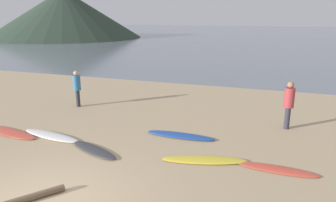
{
  "coord_description": "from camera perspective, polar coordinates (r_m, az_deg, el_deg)",
  "views": [
    {
      "loc": [
        4.6,
        -4.39,
        3.95
      ],
      "look_at": [
        0.63,
        6.98,
        0.6
      ],
      "focal_mm": 33.35,
      "sensor_mm": 36.0,
      "label": 1
    }
  ],
  "objects": [
    {
      "name": "ground_plane",
      "position": [
        15.64,
        1.45,
        0.53
      ],
      "size": [
        120.0,
        120.0,
        0.2
      ],
      "primitive_type": "cube",
      "color": "tan",
      "rests_on": "ground"
    },
    {
      "name": "surfboard_3",
      "position": [
        10.49,
        2.29,
        -6.3
      ],
      "size": [
        2.35,
        0.52,
        0.1
      ],
      "primitive_type": "ellipsoid",
      "rotation": [
        0.0,
        0.0,
        -0.01
      ],
      "color": "#1E479E",
      "rests_on": "ground"
    },
    {
      "name": "surfboard_5",
      "position": [
        8.84,
        19.26,
        -11.68
      ],
      "size": [
        2.11,
        0.55,
        0.06
      ],
      "primitive_type": "ellipsoid",
      "rotation": [
        0.0,
        0.0,
        -0.05
      ],
      "color": "#D84C38",
      "rests_on": "ground"
    },
    {
      "name": "headland_hill",
      "position": [
        59.09,
        -18.36,
        14.89
      ],
      "size": [
        26.25,
        26.25,
        8.12
      ],
      "primitive_type": "cone",
      "color": "#28382B",
      "rests_on": "ground"
    },
    {
      "name": "surfboard_1",
      "position": [
        11.17,
        -20.58,
        -5.93
      ],
      "size": [
        2.45,
        0.9,
        0.1
      ],
      "primitive_type": "ellipsoid",
      "rotation": [
        0.0,
        0.0,
        -0.15
      ],
      "color": "white",
      "rests_on": "ground"
    },
    {
      "name": "person_0",
      "position": [
        11.71,
        21.24,
        -0.05
      ],
      "size": [
        0.35,
        0.35,
        1.72
      ],
      "rotation": [
        0.0,
        0.0,
        3.82
      ],
      "color": "#2D2D38",
      "rests_on": "ground"
    },
    {
      "name": "surfboard_0",
      "position": [
        12.14,
        -27.05,
        -5.06
      ],
      "size": [
        2.7,
        1.05,
        0.07
      ],
      "primitive_type": "ellipsoid",
      "rotation": [
        0.0,
        0.0,
        -0.18
      ],
      "color": "#D84C38",
      "rests_on": "ground"
    },
    {
      "name": "surfboard_2",
      "position": [
        9.7,
        -13.44,
        -8.66
      ],
      "size": [
        2.02,
        1.17,
        0.09
      ],
      "primitive_type": "ellipsoid",
      "rotation": [
        0.0,
        0.0,
        -0.38
      ],
      "color": "#333338",
      "rests_on": "ground"
    },
    {
      "name": "ocean_water",
      "position": [
        67.54,
        15.61,
        11.63
      ],
      "size": [
        140.0,
        100.0,
        0.01
      ],
      "primitive_type": "cube",
      "color": "slate",
      "rests_on": "ground"
    },
    {
      "name": "driftwood_log",
      "position": [
        7.78,
        -23.05,
        -15.66
      ],
      "size": [
        0.88,
        1.1,
        0.16
      ],
      "primitive_type": "cylinder",
      "rotation": [
        0.0,
        1.57,
        0.93
      ],
      "color": "brown",
      "rests_on": "ground"
    },
    {
      "name": "person_1",
      "position": [
        14.21,
        -16.31,
        2.71
      ],
      "size": [
        0.32,
        0.32,
        1.61
      ],
      "rotation": [
        0.0,
        0.0,
        5.86
      ],
      "color": "#2D2D38",
      "rests_on": "ground"
    },
    {
      "name": "surfboard_4",
      "position": [
        8.9,
        6.66,
        -10.62
      ],
      "size": [
        2.43,
        1.16,
        0.08
      ],
      "primitive_type": "ellipsoid",
      "rotation": [
        0.0,
        0.0,
        0.27
      ],
      "color": "yellow",
      "rests_on": "ground"
    }
  ]
}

